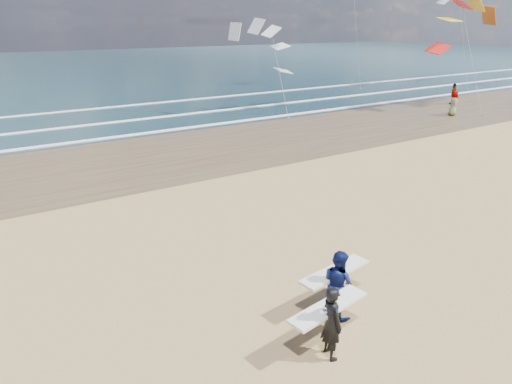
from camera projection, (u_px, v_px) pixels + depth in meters
wet_sand_strip at (365, 121)px, 34.70m from camera, size 220.00×12.00×0.01m
ocean at (135, 66)px, 77.40m from camera, size 220.00×100.00×0.02m
foam_breakers at (287, 102)px, 42.67m from camera, size 220.00×11.70×0.05m
surfer_near at (331, 320)px, 10.09m from camera, size 2.25×1.13×1.78m
surfer_far at (338, 282)px, 11.54m from camera, size 2.25×1.21×1.82m
beachgoer_0 at (454, 103)px, 36.34m from camera, size 1.09×1.13×1.95m
beachgoer_1 at (453, 94)px, 41.40m from camera, size 1.18×0.82×1.87m
kite_0 at (467, 33)px, 36.73m from camera, size 8.03×4.98×9.93m
kite_1 at (276, 56)px, 36.43m from camera, size 6.75×4.84×7.65m
kite_2 at (461, 23)px, 50.48m from camera, size 5.88×4.75×12.53m
kite_5 at (355, 12)px, 50.37m from camera, size 5.46×4.70×14.97m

